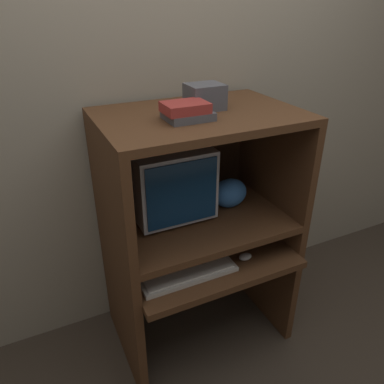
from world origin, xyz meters
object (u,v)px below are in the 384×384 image
crt_monitor (168,179)px  keyboard (188,273)px  snack_bag (230,193)px  mouse (245,257)px  book_stack (187,111)px  storage_box (205,97)px

crt_monitor → keyboard: bearing=-96.4°
keyboard → snack_bag: size_ratio=2.47×
mouse → book_stack: 0.78m
crt_monitor → storage_box: size_ratio=2.38×
crt_monitor → snack_bag: crt_monitor is taller
mouse → snack_bag: size_ratio=0.36×
crt_monitor → keyboard: (-0.04, -0.31, -0.35)m
keyboard → book_stack: bearing=66.0°
crt_monitor → snack_bag: size_ratio=2.05×
mouse → book_stack: size_ratio=0.33×
mouse → snack_bag: snack_bag is taller
keyboard → storage_box: (0.21, 0.26, 0.75)m
crt_monitor → mouse: bearing=-49.9°
keyboard → snack_bag: 0.49m
mouse → snack_bag: 0.34m
snack_bag → crt_monitor: bearing=167.1°
snack_bag → storage_box: 0.54m
snack_bag → book_stack: bearing=-161.2°
book_stack → storage_box: bearing=39.1°
storage_box → book_stack: bearing=-140.9°
snack_bag → storage_box: size_ratio=1.16×
crt_monitor → book_stack: bearing=-81.0°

